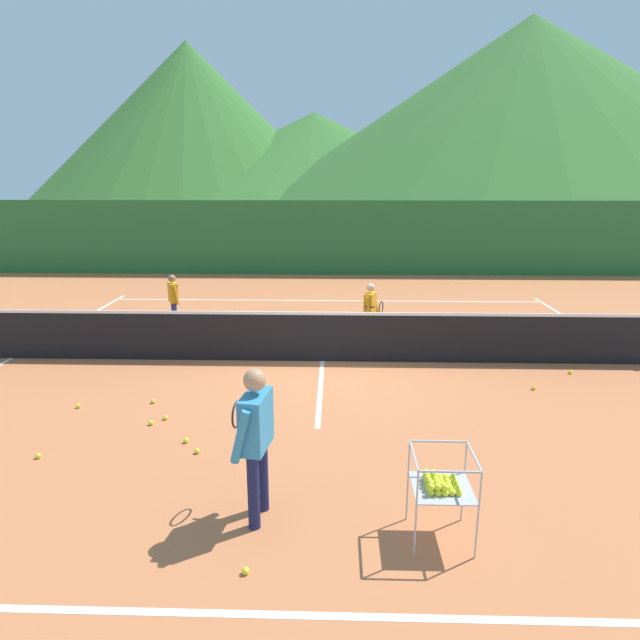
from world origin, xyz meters
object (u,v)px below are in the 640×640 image
object	(u,v)px
instructor	(256,431)
tennis_ball_2	(246,571)
ball_cart	(440,484)
tennis_ball_7	(151,423)
tennis_ball_5	(153,401)
tennis_ball_4	(166,417)
tennis_ball_6	(197,451)
tennis_ball_0	(78,406)
student_0	(173,296)
tennis_ball_1	(570,372)
student_1	(371,307)
tennis_ball_8	(186,440)
tennis_ball_9	(534,388)
tennis_ball_3	(38,456)
tennis_net	(322,336)

from	to	relation	value
instructor	tennis_ball_2	world-z (taller)	instructor
ball_cart	tennis_ball_7	bearing A→B (deg)	147.07
instructor	tennis_ball_5	bearing A→B (deg)	126.04
tennis_ball_7	tennis_ball_4	bearing A→B (deg)	49.19
tennis_ball_6	tennis_ball_4	bearing A→B (deg)	126.43
instructor	tennis_ball_2	size ratio (longest dim) A/B	24.02
tennis_ball_0	tennis_ball_2	xyz separation A→B (m)	(3.14, -3.43, 0.00)
student_0	tennis_ball_1	bearing A→B (deg)	-19.49
tennis_ball_5	student_1	bearing A→B (deg)	42.75
instructor	tennis_ball_6	size ratio (longest dim) A/B	24.02
tennis_ball_1	tennis_ball_4	xyz separation A→B (m)	(-6.69, -2.06, 0.00)
instructor	tennis_ball_5	world-z (taller)	instructor
tennis_ball_2	tennis_ball_0	bearing A→B (deg)	132.43
tennis_ball_0	tennis_ball_8	bearing A→B (deg)	-28.32
tennis_ball_1	tennis_ball_2	bearing A→B (deg)	-134.33
tennis_ball_2	tennis_ball_4	xyz separation A→B (m)	(-1.68, 3.07, 0.00)
tennis_ball_6	tennis_ball_9	world-z (taller)	same
student_0	tennis_ball_8	bearing A→B (deg)	-72.23
student_0	tennis_ball_0	bearing A→B (deg)	-92.08
student_1	tennis_ball_3	size ratio (longest dim) A/B	18.73
instructor	tennis_ball_1	bearing A→B (deg)	40.69
student_1	tennis_ball_2	bearing A→B (deg)	-102.37
instructor	tennis_ball_0	world-z (taller)	instructor
tennis_ball_9	student_1	bearing A→B (deg)	134.76
tennis_ball_7	tennis_ball_6	bearing A→B (deg)	-42.32
tennis_ball_6	tennis_ball_5	bearing A→B (deg)	125.26
tennis_ball_1	student_0	bearing A→B (deg)	160.51
tennis_ball_5	tennis_ball_8	size ratio (longest dim) A/B	1.00
student_1	tennis_ball_7	size ratio (longest dim) A/B	18.73
student_1	tennis_ball_8	distance (m)	5.36
student_0	tennis_ball_2	xyz separation A→B (m)	(2.97, -7.95, -0.72)
tennis_ball_0	tennis_ball_9	xyz separation A→B (m)	(7.22, 0.93, 0.00)
tennis_ball_3	tennis_ball_5	world-z (taller)	same
student_0	tennis_ball_7	xyz separation A→B (m)	(1.14, -5.06, -0.72)
instructor	ball_cart	world-z (taller)	instructor
tennis_ball_8	tennis_ball_0	bearing A→B (deg)	151.68
instructor	tennis_ball_4	distance (m)	2.96
instructor	tennis_ball_1	world-z (taller)	instructor
ball_cart	tennis_ball_1	size ratio (longest dim) A/B	13.22
instructor	ball_cart	size ratio (longest dim) A/B	1.82
tennis_ball_1	tennis_ball_2	world-z (taller)	same
tennis_ball_9	tennis_net	bearing A→B (deg)	159.57
instructor	tennis_net	bearing A→B (deg)	83.66
ball_cart	tennis_ball_6	world-z (taller)	ball_cart
ball_cart	tennis_ball_0	distance (m)	5.74
tennis_net	tennis_ball_2	size ratio (longest dim) A/B	187.12
tennis_net	student_1	bearing A→B (deg)	52.06
ball_cart	tennis_ball_1	bearing A→B (deg)	54.89
tennis_net	tennis_ball_1	world-z (taller)	tennis_net
ball_cart	tennis_ball_6	size ratio (longest dim) A/B	13.22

